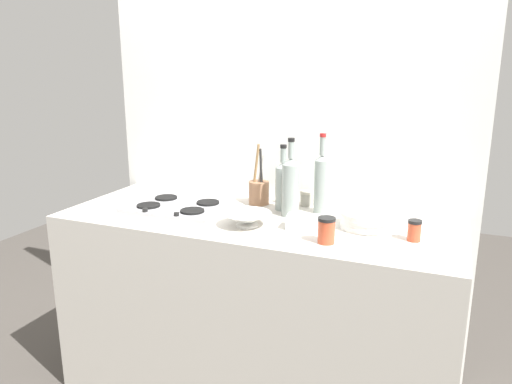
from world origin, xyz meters
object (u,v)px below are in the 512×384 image
(butter_dish, at_px, (303,222))
(wine_bottle_mid_left, at_px, (283,184))
(stovetop_hob, at_px, (179,207))
(wine_bottle_mid_right, at_px, (321,182))
(mixing_bowl, at_px, (247,219))
(condiment_jar_rear, at_px, (326,230))
(condiment_jar_spare, at_px, (307,198))
(wine_bottle_leftmost, at_px, (290,186))
(condiment_jar_front, at_px, (414,230))
(utensil_crock, at_px, (259,191))
(plate_stack, at_px, (367,220))

(butter_dish, bearing_deg, wine_bottle_mid_left, 126.04)
(stovetop_hob, distance_m, wine_bottle_mid_right, 0.69)
(mixing_bowl, relative_size, butter_dish, 1.58)
(condiment_jar_rear, distance_m, condiment_jar_spare, 0.53)
(wine_bottle_leftmost, bearing_deg, condiment_jar_front, -13.29)
(condiment_jar_front, xyz_separation_m, condiment_jar_rear, (-0.31, -0.16, 0.01))
(wine_bottle_leftmost, xyz_separation_m, utensil_crock, (-0.21, 0.13, -0.07))
(wine_bottle_mid_right, bearing_deg, utensil_crock, 175.34)
(plate_stack, relative_size, condiment_jar_spare, 3.09)
(stovetop_hob, xyz_separation_m, utensil_crock, (0.32, 0.24, 0.05))
(stovetop_hob, distance_m, utensil_crock, 0.40)
(wine_bottle_leftmost, xyz_separation_m, condiment_jar_front, (0.56, -0.13, -0.10))
(wine_bottle_mid_right, distance_m, condiment_jar_spare, 0.17)
(stovetop_hob, relative_size, condiment_jar_front, 5.55)
(utensil_crock, distance_m, condiment_jar_spare, 0.24)
(butter_dish, distance_m, condiment_jar_front, 0.45)
(stovetop_hob, bearing_deg, utensil_crock, 37.24)
(stovetop_hob, xyz_separation_m, wine_bottle_mid_right, (0.64, 0.22, 0.13))
(wine_bottle_leftmost, height_order, butter_dish, wine_bottle_leftmost)
(condiment_jar_rear, bearing_deg, wine_bottle_leftmost, 130.32)
(wine_bottle_mid_left, xyz_separation_m, wine_bottle_mid_right, (0.18, 0.02, 0.02))
(wine_bottle_mid_left, bearing_deg, utensil_crock, 162.21)
(wine_bottle_mid_right, bearing_deg, condiment_jar_rear, -71.92)
(butter_dish, xyz_separation_m, utensil_crock, (-0.32, 0.28, 0.04))
(wine_bottle_mid_left, bearing_deg, butter_dish, -53.96)
(mixing_bowl, height_order, condiment_jar_rear, condiment_jar_rear)
(stovetop_hob, xyz_separation_m, wine_bottle_mid_left, (0.46, 0.20, 0.11))
(wine_bottle_leftmost, distance_m, wine_bottle_mid_left, 0.11)
(wine_bottle_mid_right, bearing_deg, stovetop_hob, -161.44)
(mixing_bowl, height_order, utensil_crock, utensil_crock)
(wine_bottle_mid_left, bearing_deg, wine_bottle_mid_right, 5.95)
(wine_bottle_leftmost, xyz_separation_m, butter_dish, (0.11, -0.16, -0.11))
(condiment_jar_front, bearing_deg, wine_bottle_leftmost, 166.71)
(wine_bottle_leftmost, xyz_separation_m, condiment_jar_spare, (0.02, 0.19, -0.10))
(wine_bottle_leftmost, xyz_separation_m, wine_bottle_mid_right, (0.12, 0.10, 0.01))
(stovetop_hob, xyz_separation_m, butter_dish, (0.63, -0.04, 0.02))
(wine_bottle_leftmost, height_order, utensil_crock, wine_bottle_leftmost)
(wine_bottle_mid_left, xyz_separation_m, condiment_jar_rear, (0.31, -0.37, -0.07))
(plate_stack, bearing_deg, utensil_crock, 163.06)
(condiment_jar_front, relative_size, condiment_jar_rear, 0.82)
(wine_bottle_mid_right, distance_m, utensil_crock, 0.33)
(wine_bottle_mid_right, distance_m, mixing_bowl, 0.41)
(wine_bottle_leftmost, distance_m, utensil_crock, 0.25)
(mixing_bowl, relative_size, utensil_crock, 0.68)
(wine_bottle_leftmost, height_order, condiment_jar_front, wine_bottle_leftmost)
(mixing_bowl, relative_size, condiment_jar_spare, 2.85)
(wine_bottle_leftmost, height_order, condiment_jar_rear, wine_bottle_leftmost)
(condiment_jar_front, bearing_deg, condiment_jar_rear, -153.68)
(wine_bottle_leftmost, xyz_separation_m, condiment_jar_rear, (0.24, -0.29, -0.09))
(condiment_jar_front, height_order, condiment_jar_spare, condiment_jar_front)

